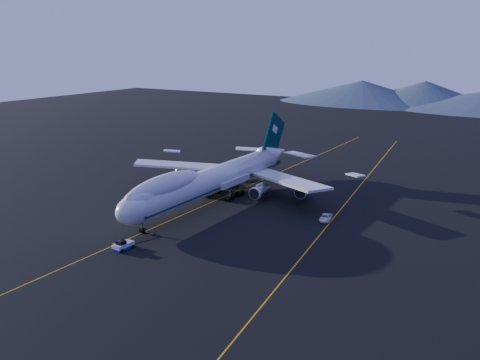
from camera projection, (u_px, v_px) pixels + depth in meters
The scene contains 6 objects.
ground at pixel (213, 202), 134.61m from camera, with size 500.00×500.00×0.00m, color black.
taxiway_line_main at pixel (213, 202), 134.61m from camera, with size 0.25×220.00×0.01m, color #D3980C.
taxiway_line_side at pixel (340, 210), 127.77m from camera, with size 0.25×200.00×0.01m, color #D3980C.
boeing_747 at pixel (213, 179), 133.18m from camera, with size 59.62×72.43×19.37m.
pushback_tug at pixel (123, 246), 103.72m from camera, with size 2.64×4.43×1.89m.
service_van at pixel (326, 218), 120.18m from camera, with size 2.38×5.16×1.43m, color white.
Camera 1 is at (72.92, -106.54, 39.10)m, focal length 40.00 mm.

